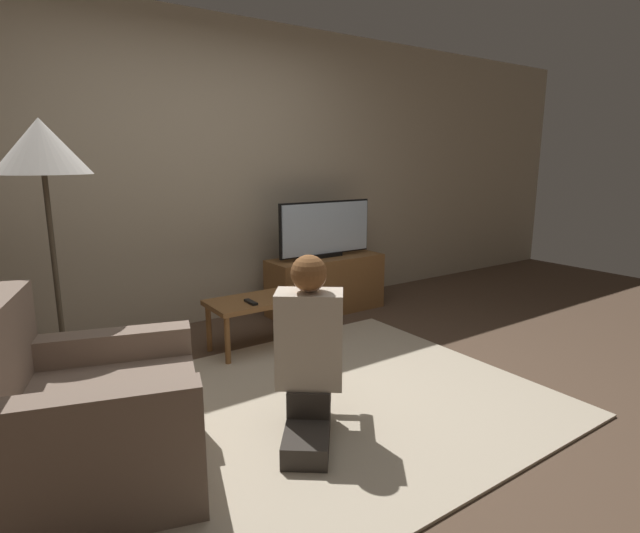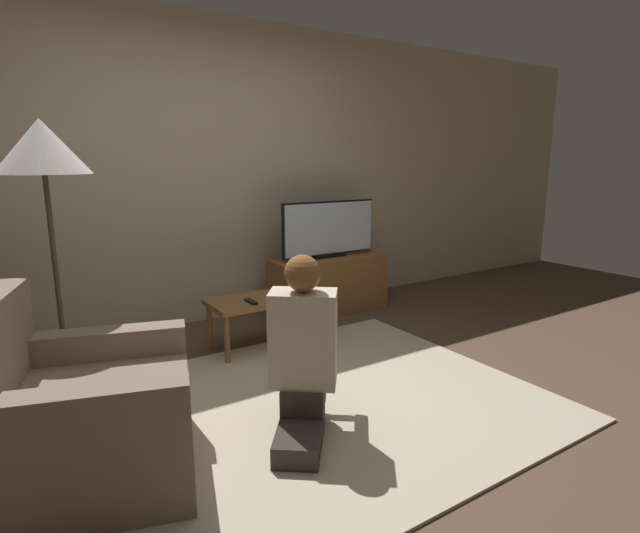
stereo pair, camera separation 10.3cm
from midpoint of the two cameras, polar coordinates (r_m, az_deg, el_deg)
name	(u,v)px [view 2 (the right image)]	position (r m, az deg, el deg)	size (l,w,h in m)	color
ground_plane	(323,404)	(3.06, 1.34, -15.43)	(10.00, 10.00, 0.00)	brown
wall_back	(199,173)	(4.44, -12.99, 10.33)	(10.00, 0.06, 2.60)	tan
rug	(323,403)	(3.06, 1.34, -15.30)	(2.49, 2.11, 0.02)	#BCAD93
tv_stand	(329,284)	(4.71, 1.67, -2.06)	(1.11, 0.40, 0.52)	brown
tv	(329,229)	(4.61, 1.69, 4.31)	(0.98, 0.08, 0.52)	black
coffee_table	(268,303)	(3.83, -5.21, -4.13)	(0.90, 0.41, 0.39)	brown
floor_lamp	(43,157)	(3.16, -28.29, 10.98)	(0.50, 0.50, 1.64)	#4C4233
armchair	(79,422)	(2.50, -24.71, -15.80)	(1.07, 1.05, 0.86)	#7A6656
person_kneeling	(303,348)	(2.59, -0.81, -9.34)	(0.68, 0.78, 0.94)	#332D28
remote	(251,302)	(3.66, -7.09, -4.00)	(0.04, 0.15, 0.02)	black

